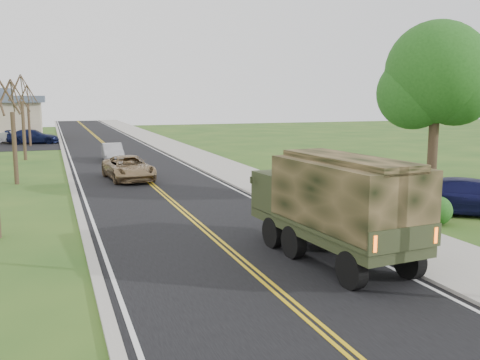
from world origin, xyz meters
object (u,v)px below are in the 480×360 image
sedan_silver (113,152)px  pickup_navy (474,197)px  military_truck (335,201)px  suv_champagne (129,168)px

sedan_silver → pickup_navy: 26.50m
military_truck → pickup_navy: size_ratio=1.28×
sedan_silver → pickup_navy: (11.88, -23.69, 0.08)m
sedan_silver → military_truck: bearing=-81.6°
suv_champagne → pickup_navy: pickup_navy is taller
sedan_silver → pickup_navy: bearing=-62.0°
military_truck → pickup_navy: bearing=17.5°
suv_champagne → sedan_silver: (0.15, 9.66, -0.04)m
military_truck → suv_champagne: military_truck is taller
suv_champagne → sedan_silver: suv_champagne is taller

